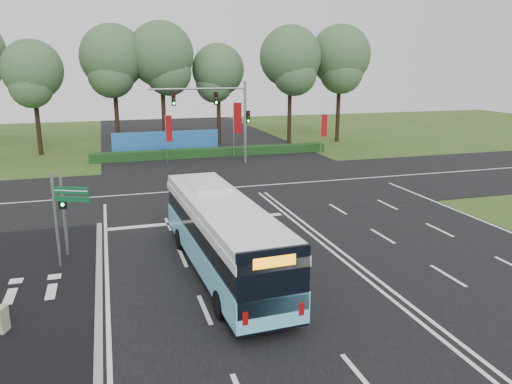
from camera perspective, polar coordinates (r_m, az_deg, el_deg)
ground at (r=24.03m, az=7.44°, el=-5.87°), size 120.00×120.00×0.00m
road_main at (r=24.03m, az=7.44°, el=-5.83°), size 20.00×120.00×0.04m
road_cross at (r=34.84m, az=-0.62°, el=0.64°), size 120.00×14.00×0.05m
bike_path at (r=19.58m, az=-24.68°, el=-11.86°), size 5.00×18.00×0.06m
kerb_strip at (r=19.34m, az=-17.51°, el=-11.41°), size 0.25×18.00×0.12m
city_bus at (r=20.06m, az=-3.90°, el=-4.90°), size 2.90×11.51×3.27m
pedestrian_signal at (r=23.22m, az=-21.09°, el=-2.39°), size 0.32×0.42×3.57m
street_sign at (r=21.74m, az=-21.22°, el=-1.84°), size 1.46×0.72×4.06m
banner_flag_left at (r=43.73m, az=-10.00°, el=6.83°), size 0.60×0.24×4.19m
banner_flag_mid at (r=45.31m, az=-2.23°, el=8.03°), size 0.72×0.32×5.14m
banner_flag_right at (r=47.64m, az=7.72°, el=7.30°), size 0.56×0.22×3.91m
traffic_light_gantry at (r=42.29m, az=-3.63°, el=9.39°), size 8.41×0.28×7.00m
hedge at (r=46.66m, az=-4.93°, el=4.54°), size 22.00×1.20×0.80m
blue_hoarding at (r=48.36m, az=-10.23°, el=5.54°), size 10.00×0.30×2.20m
eucalyptus_row at (r=51.99m, az=-9.84°, el=14.85°), size 42.90×9.44×12.81m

